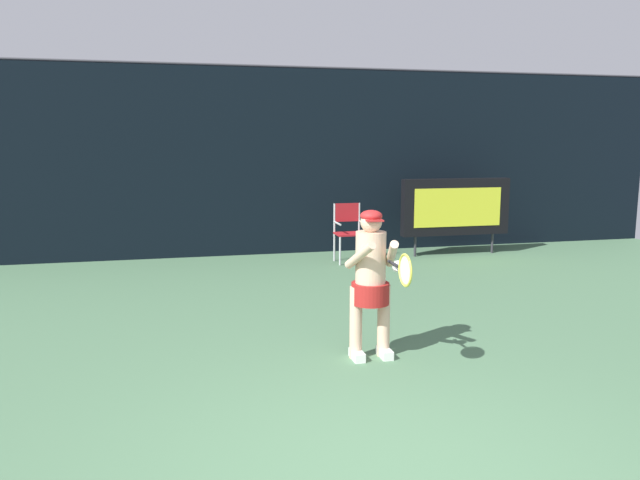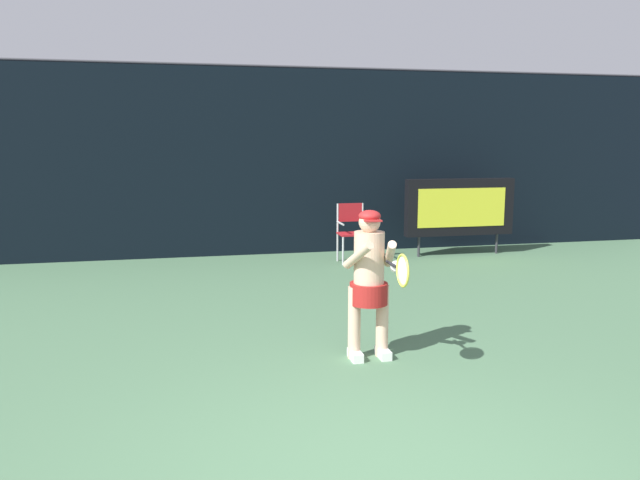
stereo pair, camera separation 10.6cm
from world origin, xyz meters
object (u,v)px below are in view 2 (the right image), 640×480
at_px(umpire_chair, 352,229).
at_px(scoreboard, 460,207).
at_px(tennis_player, 369,277).
at_px(water_bottle, 382,257).
at_px(tennis_racket, 402,270).

bearing_deg(umpire_chair, scoreboard, 5.42).
bearing_deg(tennis_player, water_bottle, 70.05).
relative_size(tennis_player, tennis_racket, 2.55).
xyz_separation_m(water_bottle, tennis_racket, (-1.55, -5.23, 0.92)).
relative_size(umpire_chair, water_bottle, 4.08).
bearing_deg(scoreboard, tennis_player, -123.59).
height_order(umpire_chair, tennis_player, tennis_player).
height_order(umpire_chair, water_bottle, umpire_chair).
bearing_deg(umpire_chair, water_bottle, -33.04).
bearing_deg(scoreboard, tennis_racket, -119.81).
xyz_separation_m(scoreboard, tennis_racket, (-3.30, -5.76, 0.10)).
bearing_deg(tennis_racket, water_bottle, 70.39).
bearing_deg(tennis_racket, umpire_chair, 76.05).
relative_size(scoreboard, tennis_racket, 3.65).
bearing_deg(scoreboard, umpire_chair, -174.58).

